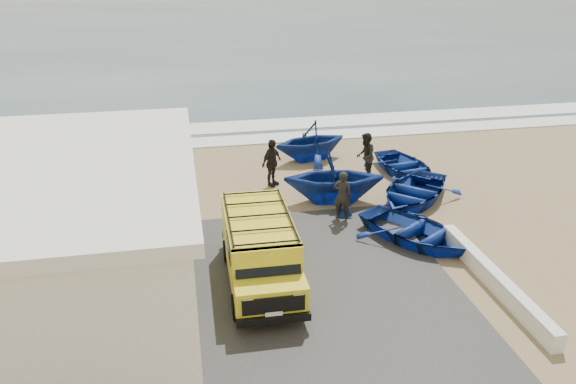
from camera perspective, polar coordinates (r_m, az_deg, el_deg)
ground at (r=18.24m, az=1.51°, el=-6.26°), size 160.00×160.00×0.00m
slab at (r=16.26m, az=-3.94°, el=-10.27°), size 12.00×10.00×0.05m
ocean at (r=72.11m, az=-8.57°, el=15.95°), size 180.00×88.00×0.01m
surf_line at (r=29.11m, az=-3.64°, el=5.34°), size 180.00×1.60×0.06m
surf_wash at (r=31.48m, az=-4.26°, el=6.70°), size 180.00×2.20×0.04m
building at (r=15.62m, az=-24.68°, el=-4.98°), size 8.40×9.40×4.30m
parapet at (r=17.45m, az=20.20°, el=-8.31°), size 0.35×6.00×0.55m
van at (r=16.27m, az=-2.85°, el=-5.71°), size 2.03×4.87×2.08m
boat_near_left at (r=19.20m, az=12.80°, el=-3.86°), size 4.61×4.97×0.84m
boat_near_right at (r=22.21m, az=12.60°, el=0.06°), size 5.13×5.18×0.88m
boat_mid_left at (r=21.55m, az=4.70°, el=1.49°), size 4.25×3.80×2.03m
boat_mid_right at (r=24.90m, az=11.77°, el=2.60°), size 3.25×4.16×0.79m
boat_far_left at (r=26.01m, az=2.27°, el=5.23°), size 4.21×3.87×1.85m
fisherman_front at (r=20.14m, az=5.56°, el=-0.40°), size 0.82×0.74×1.87m
fisherman_middle at (r=24.03m, az=7.85°, el=3.64°), size 1.09×1.19×1.99m
fisherman_back at (r=23.04m, az=-1.67°, el=2.98°), size 1.19×1.15×1.99m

